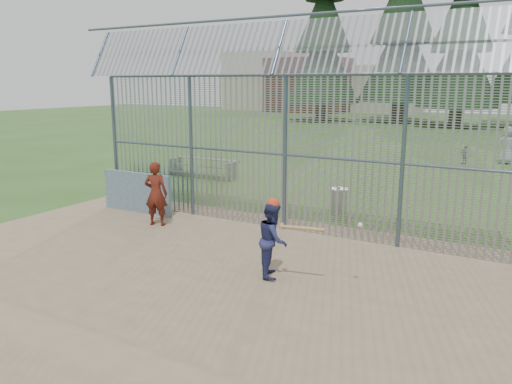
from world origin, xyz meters
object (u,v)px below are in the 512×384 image
Objects in this scene: batter at (273,240)px; dugout_wall at (137,192)px; bleacher at (203,167)px; onlooker at (156,194)px; trash_can at (338,201)px.

dugout_wall is at bearing 41.74° from batter.
bleacher is at bearing 17.31° from batter.
onlooker is 0.58× the size of bleacher.
batter is 0.50× the size of bleacher.
trash_can is at bearing 29.13° from dugout_wall.
onlooker is (1.44, -0.81, 0.27)m from dugout_wall.
trash_can is 0.27× the size of bleacher.
dugout_wall is at bearing -47.13° from onlooker.
dugout_wall is at bearing -73.60° from bleacher.
trash_can is (5.24, 2.92, -0.24)m from dugout_wall.
dugout_wall is 5.92m from bleacher.
dugout_wall is 0.83× the size of bleacher.
onlooker reaches higher than trash_can.
batter is 0.86× the size of onlooker.
dugout_wall is 1.43× the size of onlooker.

